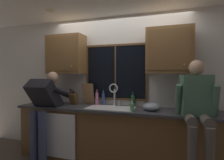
{
  "coord_description": "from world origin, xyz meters",
  "views": [
    {
      "loc": [
        0.88,
        -3.15,
        1.49
      ],
      "look_at": [
        -0.03,
        -0.3,
        1.39
      ],
      "focal_mm": 28.65,
      "sensor_mm": 36.0,
      "label": 1
    }
  ],
  "objects_px": {
    "bottle_tall_clear": "(133,100)",
    "knife_block": "(74,99)",
    "mixing_bowl": "(151,107)",
    "soap_dispenser": "(132,107)",
    "person_sitting_on_counter": "(197,103)",
    "bottle_green_glass": "(103,99)",
    "cutting_board": "(88,94)",
    "bottle_amber_small": "(97,98)",
    "person_standing": "(44,105)"
  },
  "relations": [
    {
      "from": "bottle_tall_clear",
      "to": "knife_block",
      "type": "bearing_deg",
      "value": -173.47
    },
    {
      "from": "person_sitting_on_counter",
      "to": "knife_block",
      "type": "height_order",
      "value": "person_sitting_on_counter"
    },
    {
      "from": "person_standing",
      "to": "mixing_bowl",
      "type": "distance_m",
      "value": 1.8
    },
    {
      "from": "cutting_board",
      "to": "mixing_bowl",
      "type": "distance_m",
      "value": 1.22
    },
    {
      "from": "person_sitting_on_counter",
      "to": "soap_dispenser",
      "type": "xyz_separation_m",
      "value": [
        -0.89,
        0.1,
        -0.12
      ]
    },
    {
      "from": "person_standing",
      "to": "cutting_board",
      "type": "distance_m",
      "value": 0.8
    },
    {
      "from": "knife_block",
      "to": "mixing_bowl",
      "type": "relative_size",
      "value": 1.22
    },
    {
      "from": "mixing_bowl",
      "to": "bottle_tall_clear",
      "type": "bearing_deg",
      "value": 142.43
    },
    {
      "from": "person_standing",
      "to": "bottle_green_glass",
      "type": "height_order",
      "value": "person_standing"
    },
    {
      "from": "soap_dispenser",
      "to": "person_standing",
      "type": "bearing_deg",
      "value": -174.9
    },
    {
      "from": "knife_block",
      "to": "mixing_bowl",
      "type": "distance_m",
      "value": 1.45
    },
    {
      "from": "bottle_green_glass",
      "to": "bottle_amber_small",
      "type": "distance_m",
      "value": 0.12
    },
    {
      "from": "mixing_bowl",
      "to": "bottle_amber_small",
      "type": "relative_size",
      "value": 0.9
    },
    {
      "from": "knife_block",
      "to": "bottle_green_glass",
      "type": "xyz_separation_m",
      "value": [
        0.55,
        0.12,
        0.0
      ]
    },
    {
      "from": "person_sitting_on_counter",
      "to": "soap_dispenser",
      "type": "height_order",
      "value": "person_sitting_on_counter"
    },
    {
      "from": "bottle_green_glass",
      "to": "mixing_bowl",
      "type": "bearing_deg",
      "value": -15.81
    },
    {
      "from": "person_sitting_on_counter",
      "to": "bottle_tall_clear",
      "type": "distance_m",
      "value": 1.08
    },
    {
      "from": "bottle_tall_clear",
      "to": "bottle_green_glass",
      "type": "bearing_deg",
      "value": -179.07
    },
    {
      "from": "cutting_board",
      "to": "mixing_bowl",
      "type": "relative_size",
      "value": 1.51
    },
    {
      "from": "mixing_bowl",
      "to": "person_sitting_on_counter",
      "type": "bearing_deg",
      "value": -21.39
    },
    {
      "from": "cutting_board",
      "to": "bottle_green_glass",
      "type": "xyz_separation_m",
      "value": [
        0.3,
        0.01,
        -0.08
      ]
    },
    {
      "from": "person_standing",
      "to": "bottle_tall_clear",
      "type": "height_order",
      "value": "person_standing"
    },
    {
      "from": "bottle_amber_small",
      "to": "cutting_board",
      "type": "bearing_deg",
      "value": 170.42
    },
    {
      "from": "cutting_board",
      "to": "bottle_amber_small",
      "type": "distance_m",
      "value": 0.21
    },
    {
      "from": "cutting_board",
      "to": "mixing_bowl",
      "type": "height_order",
      "value": "cutting_board"
    },
    {
      "from": "cutting_board",
      "to": "bottle_amber_small",
      "type": "height_order",
      "value": "cutting_board"
    },
    {
      "from": "knife_block",
      "to": "soap_dispenser",
      "type": "relative_size",
      "value": 1.92
    },
    {
      "from": "mixing_bowl",
      "to": "bottle_amber_small",
      "type": "distance_m",
      "value": 1.02
    },
    {
      "from": "knife_block",
      "to": "bottle_tall_clear",
      "type": "distance_m",
      "value": 1.11
    },
    {
      "from": "person_standing",
      "to": "cutting_board",
      "type": "height_order",
      "value": "person_standing"
    },
    {
      "from": "bottle_amber_small",
      "to": "mixing_bowl",
      "type": "bearing_deg",
      "value": -11.6
    },
    {
      "from": "person_standing",
      "to": "mixing_bowl",
      "type": "xyz_separation_m",
      "value": [
        1.78,
        0.27,
        0.03
      ]
    },
    {
      "from": "knife_block",
      "to": "cutting_board",
      "type": "relative_size",
      "value": 0.81
    },
    {
      "from": "bottle_tall_clear",
      "to": "soap_dispenser",
      "type": "bearing_deg",
      "value": -81.1
    },
    {
      "from": "bottle_green_glass",
      "to": "bottle_tall_clear",
      "type": "distance_m",
      "value": 0.55
    },
    {
      "from": "soap_dispenser",
      "to": "person_sitting_on_counter",
      "type": "bearing_deg",
      "value": -6.67
    },
    {
      "from": "mixing_bowl",
      "to": "soap_dispenser",
      "type": "xyz_separation_m",
      "value": [
        -0.28,
        -0.14,
        0.0
      ]
    },
    {
      "from": "person_sitting_on_counter",
      "to": "mixing_bowl",
      "type": "relative_size",
      "value": 4.79
    },
    {
      "from": "knife_block",
      "to": "cutting_board",
      "type": "distance_m",
      "value": 0.28
    },
    {
      "from": "person_standing",
      "to": "person_sitting_on_counter",
      "type": "distance_m",
      "value": 2.4
    },
    {
      "from": "person_sitting_on_counter",
      "to": "cutting_board",
      "type": "bearing_deg",
      "value": 165.16
    },
    {
      "from": "soap_dispenser",
      "to": "knife_block",
      "type": "bearing_deg",
      "value": 166.86
    },
    {
      "from": "cutting_board",
      "to": "soap_dispenser",
      "type": "relative_size",
      "value": 2.38
    },
    {
      "from": "knife_block",
      "to": "mixing_bowl",
      "type": "bearing_deg",
      "value": -5.36
    },
    {
      "from": "bottle_green_glass",
      "to": "cutting_board",
      "type": "bearing_deg",
      "value": -177.17
    },
    {
      "from": "bottle_green_glass",
      "to": "person_sitting_on_counter",
      "type": "bearing_deg",
      "value": -18.13
    },
    {
      "from": "person_sitting_on_counter",
      "to": "mixing_bowl",
      "type": "bearing_deg",
      "value": 158.61
    },
    {
      "from": "person_standing",
      "to": "mixing_bowl",
      "type": "height_order",
      "value": "person_standing"
    },
    {
      "from": "cutting_board",
      "to": "bottle_tall_clear",
      "type": "relative_size",
      "value": 1.56
    },
    {
      "from": "person_standing",
      "to": "bottle_tall_clear",
      "type": "bearing_deg",
      "value": 20.27
    }
  ]
}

